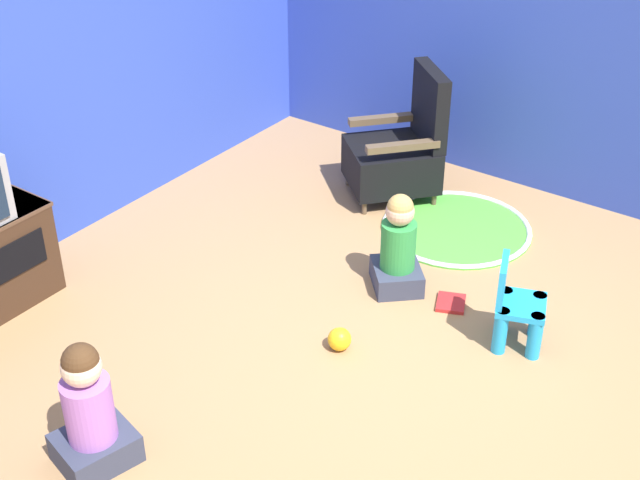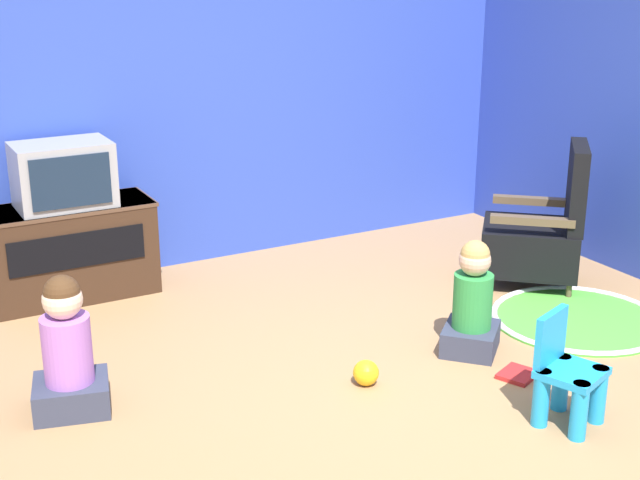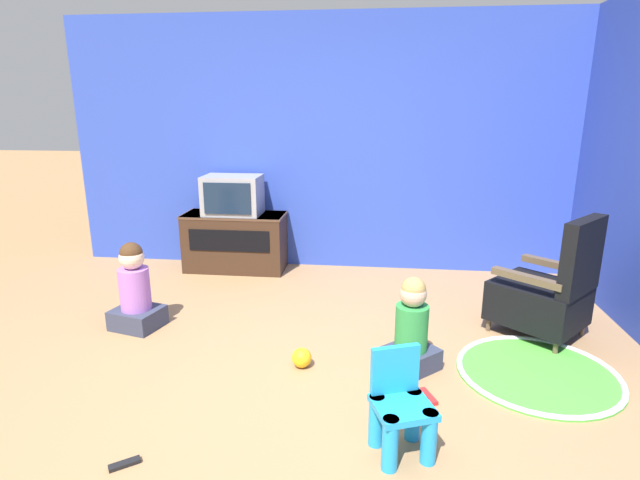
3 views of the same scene
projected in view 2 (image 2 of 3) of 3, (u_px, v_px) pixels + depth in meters
name	position (u px, v px, depth m)	size (l,w,h in m)	color
ground_plane	(431.00, 399.00, 4.46)	(30.00, 30.00, 0.00)	#9E754C
wall_back	(178.00, 79.00, 6.02)	(5.35, 0.12, 2.60)	#2D47B2
tv_cabinet	(70.00, 250.00, 5.67)	(1.07, 0.45, 0.61)	#382316
television	(63.00, 175.00, 5.50)	(0.58, 0.40, 0.40)	#939399
black_armchair	(539.00, 234.00, 5.88)	(0.82, 0.81, 0.96)	brown
yellow_kid_chair	(567.00, 380.00, 4.18)	(0.36, 0.35, 0.54)	#1E99DB
play_mat	(578.00, 319.00, 5.39)	(1.04, 1.04, 0.04)	green
child_watching_left	(472.00, 304.00, 4.90)	(0.44, 0.44, 0.65)	#33384C
child_watching_center	(68.00, 353.00, 4.26)	(0.42, 0.39, 0.70)	#33384C
toy_ball	(366.00, 373.00, 4.58)	(0.13, 0.13, 0.13)	yellow
book	(518.00, 375.00, 4.68)	(0.25, 0.23, 0.02)	#B22323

